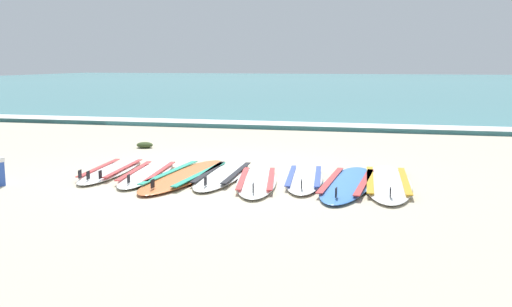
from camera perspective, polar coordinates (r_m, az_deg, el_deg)
name	(u,v)px	position (r m, az deg, el deg)	size (l,w,h in m)	color
ground_plane	(215,175)	(8.26, -4.14, -2.20)	(80.00, 80.00, 0.00)	#C1B599
sea	(360,83)	(43.50, 10.38, 6.93)	(80.00, 60.00, 0.10)	teal
wave_foam_strip	(290,126)	(14.17, 3.44, 2.78)	(80.00, 0.93, 0.11)	white
surfboard_0	(112,170)	(8.70, -14.23, -1.63)	(0.74, 2.14, 0.18)	white
surfboard_1	(147,173)	(8.36, -10.80, -1.95)	(0.81, 2.17, 0.18)	white
surfboard_2	(185,175)	(8.12, -7.06, -2.18)	(0.78, 2.61, 0.18)	orange
surfboard_3	(223,175)	(8.13, -3.34, -2.11)	(0.66, 2.28, 0.18)	white
surfboard_4	(257,181)	(7.69, 0.08, -2.75)	(0.91, 2.18, 0.18)	white
surfboard_5	(304,178)	(7.89, 4.84, -2.48)	(0.74, 2.10, 0.18)	white
surfboard_6	(347,183)	(7.64, 9.11, -2.95)	(0.75, 2.48, 0.18)	#3875CC
surfboard_7	(387,182)	(7.79, 12.97, -2.83)	(0.74, 2.53, 0.18)	white
seaweed_clump_near_shoreline	(145,145)	(11.07, -11.05, 0.84)	(0.32, 0.25, 0.11)	#384723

